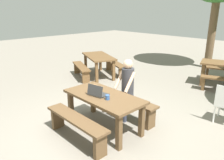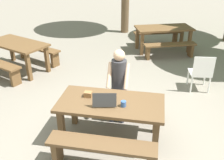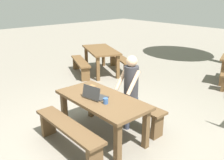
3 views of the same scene
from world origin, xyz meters
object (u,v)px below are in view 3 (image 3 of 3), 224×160
(picnic_table_front, at_px, (102,104))
(person_seated, at_px, (129,86))
(small_pouch, at_px, (92,88))
(picnic_table_mid, at_px, (101,53))
(laptop, at_px, (94,95))
(coffee_mug, at_px, (106,101))

(picnic_table_front, relative_size, person_seated, 1.23)
(small_pouch, xyz_separation_m, picnic_table_mid, (-2.47, 2.21, -0.14))
(picnic_table_front, height_order, laptop, laptop)
(small_pouch, relative_size, coffee_mug, 1.35)
(person_seated, xyz_separation_m, picnic_table_mid, (-2.88, 1.67, -0.15))
(person_seated, bearing_deg, laptop, -97.57)
(laptop, xyz_separation_m, small_pouch, (-0.31, 0.18, -0.01))
(small_pouch, bearing_deg, person_seated, 53.42)
(person_seated, bearing_deg, picnic_table_mid, 149.90)
(laptop, relative_size, person_seated, 0.30)
(picnic_table_front, bearing_deg, laptop, -129.86)
(coffee_mug, relative_size, picnic_table_mid, 0.05)
(picnic_table_front, distance_m, laptop, 0.21)
(small_pouch, distance_m, picnic_table_mid, 3.32)
(laptop, height_order, coffee_mug, laptop)
(coffee_mug, distance_m, person_seated, 0.75)
(laptop, height_order, picnic_table_mid, laptop)
(picnic_table_front, bearing_deg, picnic_table_mid, 141.20)
(picnic_table_front, xyz_separation_m, coffee_mug, (0.21, -0.09, 0.16))
(picnic_table_front, distance_m, small_pouch, 0.42)
(laptop, bearing_deg, person_seated, -108.14)
(person_seated, relative_size, picnic_table_mid, 0.74)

